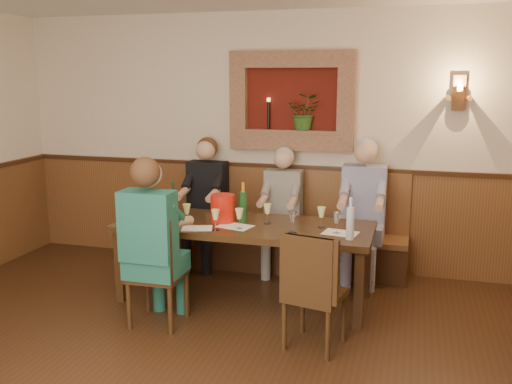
{
  "coord_description": "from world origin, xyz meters",
  "views": [
    {
      "loc": [
        1.51,
        -3.12,
        2.12
      ],
      "look_at": [
        0.1,
        1.9,
        1.05
      ],
      "focal_mm": 40.0,
      "sensor_mm": 36.0,
      "label": 1
    }
  ],
  "objects_px": {
    "wine_bottle_green_b": "(173,203)",
    "water_bottle": "(350,222)",
    "bench": "(269,239)",
    "person_bench_right": "(362,223)",
    "person_bench_mid": "(281,222)",
    "spittoon_bucket": "(223,208)",
    "chair_near_left": "(157,293)",
    "dining_table": "(244,231)",
    "person_chair_front": "(154,257)",
    "wine_bottle_green_a": "(243,206)",
    "chair_near_right": "(314,314)",
    "person_bench_left": "(205,214)"
  },
  "relations": [
    {
      "from": "person_bench_right",
      "to": "person_chair_front",
      "type": "bearing_deg",
      "value": -134.51
    },
    {
      "from": "spittoon_bucket",
      "to": "person_chair_front",
      "type": "bearing_deg",
      "value": -113.53
    },
    {
      "from": "person_bench_left",
      "to": "wine_bottle_green_a",
      "type": "xyz_separation_m",
      "value": [
        0.69,
        -0.78,
        0.31
      ]
    },
    {
      "from": "chair_near_right",
      "to": "person_chair_front",
      "type": "distance_m",
      "value": 1.42
    },
    {
      "from": "chair_near_right",
      "to": "person_bench_left",
      "type": "xyz_separation_m",
      "value": [
        -1.53,
        1.64,
        0.32
      ]
    },
    {
      "from": "wine_bottle_green_a",
      "to": "person_bench_mid",
      "type": "bearing_deg",
      "value": 76.25
    },
    {
      "from": "chair_near_left",
      "to": "person_chair_front",
      "type": "bearing_deg",
      "value": -93.0
    },
    {
      "from": "water_bottle",
      "to": "person_bench_right",
      "type": "bearing_deg",
      "value": 89.68
    },
    {
      "from": "bench",
      "to": "chair_near_left",
      "type": "xyz_separation_m",
      "value": [
        -0.56,
        -1.69,
        -0.04
      ]
    },
    {
      "from": "spittoon_bucket",
      "to": "wine_bottle_green_b",
      "type": "bearing_deg",
      "value": 174.12
    },
    {
      "from": "bench",
      "to": "person_chair_front",
      "type": "height_order",
      "value": "person_chair_front"
    },
    {
      "from": "chair_near_left",
      "to": "person_bench_left",
      "type": "xyz_separation_m",
      "value": [
        -0.15,
        1.59,
        0.31
      ]
    },
    {
      "from": "bench",
      "to": "person_bench_right",
      "type": "height_order",
      "value": "person_bench_right"
    },
    {
      "from": "chair_near_right",
      "to": "person_bench_mid",
      "type": "xyz_separation_m",
      "value": [
        -0.65,
        1.64,
        0.29
      ]
    },
    {
      "from": "chair_near_left",
      "to": "chair_near_right",
      "type": "relative_size",
      "value": 1.03
    },
    {
      "from": "person_bench_right",
      "to": "water_bottle",
      "type": "xyz_separation_m",
      "value": [
        -0.01,
        -1.09,
        0.28
      ]
    },
    {
      "from": "chair_near_right",
      "to": "bench",
      "type": "bearing_deg",
      "value": 127.02
    },
    {
      "from": "chair_near_left",
      "to": "water_bottle",
      "type": "height_order",
      "value": "water_bottle"
    },
    {
      "from": "dining_table",
      "to": "bench",
      "type": "bearing_deg",
      "value": 90.0
    },
    {
      "from": "water_bottle",
      "to": "chair_near_right",
      "type": "bearing_deg",
      "value": -110.29
    },
    {
      "from": "person_bench_left",
      "to": "person_chair_front",
      "type": "xyz_separation_m",
      "value": [
        0.15,
        -1.61,
        0.02
      ]
    },
    {
      "from": "dining_table",
      "to": "water_bottle",
      "type": "bearing_deg",
      "value": -14.12
    },
    {
      "from": "person_bench_mid",
      "to": "bench",
      "type": "bearing_deg",
      "value": 147.65
    },
    {
      "from": "person_bench_left",
      "to": "person_chair_front",
      "type": "relative_size",
      "value": 0.98
    },
    {
      "from": "wine_bottle_green_a",
      "to": "person_bench_right",
      "type": "bearing_deg",
      "value": 36.59
    },
    {
      "from": "chair_near_left",
      "to": "spittoon_bucket",
      "type": "bearing_deg",
      "value": 64.18
    },
    {
      "from": "person_chair_front",
      "to": "water_bottle",
      "type": "bearing_deg",
      "value": 18.24
    },
    {
      "from": "chair_near_left",
      "to": "dining_table",
      "type": "bearing_deg",
      "value": 51.63
    },
    {
      "from": "person_bench_mid",
      "to": "wine_bottle_green_a",
      "type": "xyz_separation_m",
      "value": [
        -0.19,
        -0.78,
        0.34
      ]
    },
    {
      "from": "water_bottle",
      "to": "person_bench_mid",
      "type": "bearing_deg",
      "value": 127.91
    },
    {
      "from": "bench",
      "to": "chair_near_right",
      "type": "distance_m",
      "value": 1.93
    },
    {
      "from": "person_bench_mid",
      "to": "person_bench_right",
      "type": "height_order",
      "value": "person_bench_right"
    },
    {
      "from": "spittoon_bucket",
      "to": "wine_bottle_green_b",
      "type": "height_order",
      "value": "wine_bottle_green_b"
    },
    {
      "from": "wine_bottle_green_a",
      "to": "bench",
      "type": "bearing_deg",
      "value": 88.22
    },
    {
      "from": "bench",
      "to": "chair_near_right",
      "type": "bearing_deg",
      "value": -65.03
    },
    {
      "from": "dining_table",
      "to": "person_chair_front",
      "type": "height_order",
      "value": "person_chair_front"
    },
    {
      "from": "chair_near_right",
      "to": "spittoon_bucket",
      "type": "relative_size",
      "value": 3.63
    },
    {
      "from": "chair_near_left",
      "to": "wine_bottle_green_a",
      "type": "bearing_deg",
      "value": 54.91
    },
    {
      "from": "bench",
      "to": "chair_near_left",
      "type": "height_order",
      "value": "bench"
    },
    {
      "from": "wine_bottle_green_b",
      "to": "water_bottle",
      "type": "bearing_deg",
      "value": -10.33
    },
    {
      "from": "wine_bottle_green_a",
      "to": "water_bottle",
      "type": "height_order",
      "value": "wine_bottle_green_a"
    },
    {
      "from": "chair_near_right",
      "to": "wine_bottle_green_a",
      "type": "distance_m",
      "value": 1.36
    },
    {
      "from": "chair_near_left",
      "to": "wine_bottle_green_b",
      "type": "xyz_separation_m",
      "value": [
        -0.19,
        0.82,
        0.6
      ]
    },
    {
      "from": "spittoon_bucket",
      "to": "dining_table",
      "type": "bearing_deg",
      "value": -3.03
    },
    {
      "from": "chair_near_right",
      "to": "wine_bottle_green_b",
      "type": "xyz_separation_m",
      "value": [
        -1.56,
        0.87,
        0.61
      ]
    },
    {
      "from": "wine_bottle_green_a",
      "to": "water_bottle",
      "type": "bearing_deg",
      "value": -16.59
    },
    {
      "from": "person_bench_left",
      "to": "wine_bottle_green_b",
      "type": "xyz_separation_m",
      "value": [
        -0.03,
        -0.77,
        0.29
      ]
    },
    {
      "from": "bench",
      "to": "person_bench_left",
      "type": "distance_m",
      "value": 0.77
    },
    {
      "from": "dining_table",
      "to": "person_bench_left",
      "type": "relative_size",
      "value": 1.66
    },
    {
      "from": "person_bench_left",
      "to": "wine_bottle_green_b",
      "type": "bearing_deg",
      "value": -92.59
    }
  ]
}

